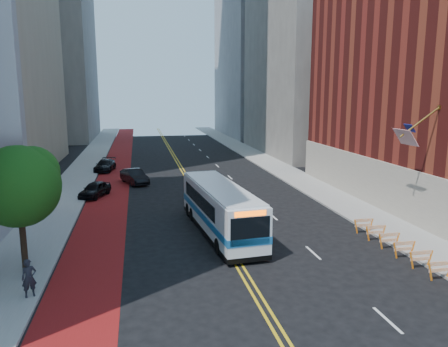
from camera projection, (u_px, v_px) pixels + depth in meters
name	position (u px, v px, depth m)	size (l,w,h in m)	color
ground	(264.00, 308.00, 19.40)	(160.00, 160.00, 0.00)	black
sidewalk_left	(74.00, 183.00, 46.02)	(4.00, 140.00, 0.15)	gray
sidewalk_right	(291.00, 174.00, 50.61)	(4.00, 140.00, 0.15)	gray
bus_lane_paint	(113.00, 182.00, 46.78)	(3.60, 140.00, 0.01)	maroon
center_line_inner	(186.00, 179.00, 48.29)	(0.14, 140.00, 0.01)	gold
center_line_outer	(189.00, 179.00, 48.36)	(0.14, 140.00, 0.01)	gold
lane_dashes	(217.00, 166.00, 56.96)	(0.14, 98.20, 0.01)	silver
midrise_right_near	(323.00, 22.00, 66.42)	(18.00, 26.00, 40.00)	slate
midrise_right_far	(271.00, 7.00, 94.17)	(20.00, 28.00, 55.00)	gray
construction_barriers	(412.00, 252.00, 24.41)	(1.42, 10.91, 1.00)	orange
street_tree	(20.00, 183.00, 22.18)	(4.20, 4.20, 6.70)	black
transit_bus	(220.00, 208.00, 29.59)	(3.71, 12.18, 3.30)	silver
car_a	(95.00, 189.00, 39.94)	(1.66, 4.11, 1.40)	black
car_b	(134.00, 176.00, 45.74)	(1.63, 4.68, 1.54)	black
car_c	(105.00, 165.00, 53.11)	(1.96, 4.82, 1.40)	black
pedestrian	(29.00, 278.00, 20.04)	(0.66, 0.43, 1.80)	black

